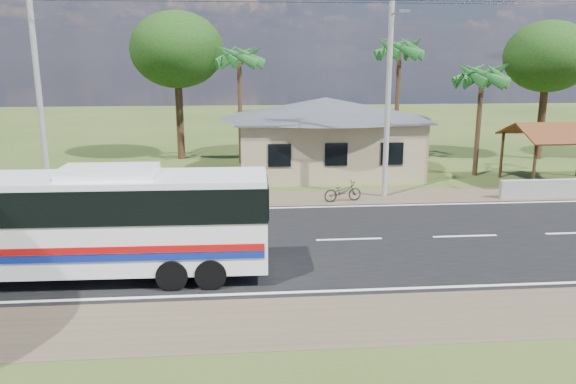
% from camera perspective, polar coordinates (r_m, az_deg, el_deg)
% --- Properties ---
extents(ground, '(120.00, 120.00, 0.00)m').
position_cam_1_polar(ground, '(21.35, 6.23, -4.84)').
color(ground, '#2D4117').
rests_on(ground, ground).
extents(road, '(120.00, 16.00, 0.03)m').
position_cam_1_polar(road, '(21.34, 6.23, -4.82)').
color(road, black).
rests_on(road, ground).
extents(house, '(12.40, 10.00, 5.00)m').
position_cam_1_polar(house, '(33.48, 3.79, 6.58)').
color(house, tan).
rests_on(house, ground).
extents(waiting_shed, '(5.20, 4.48, 3.35)m').
position_cam_1_polar(waiting_shed, '(33.31, 26.00, 5.35)').
color(waiting_shed, '#3D2816').
rests_on(waiting_shed, ground).
extents(concrete_barrier, '(7.00, 0.30, 0.90)m').
position_cam_1_polar(concrete_barrier, '(30.72, 26.67, 0.35)').
color(concrete_barrier, '#9E9E99').
rests_on(concrete_barrier, ground).
extents(utility_poles, '(32.80, 2.22, 11.00)m').
position_cam_1_polar(utility_poles, '(27.19, 9.54, 11.41)').
color(utility_poles, '#9E9E99').
rests_on(utility_poles, ground).
extents(palm_near, '(2.80, 2.80, 6.70)m').
position_cam_1_polar(palm_near, '(33.70, 19.14, 11.16)').
color(palm_near, '#47301E').
rests_on(palm_near, ground).
extents(palm_mid, '(2.80, 2.80, 8.20)m').
position_cam_1_polar(palm_mid, '(36.75, 11.28, 14.04)').
color(palm_mid, '#47301E').
rests_on(palm_mid, ground).
extents(palm_far, '(2.80, 2.80, 7.70)m').
position_cam_1_polar(palm_far, '(35.86, -5.00, 13.49)').
color(palm_far, '#47301E').
rests_on(palm_far, ground).
extents(tree_behind_house, '(6.00, 6.00, 9.61)m').
position_cam_1_polar(tree_behind_house, '(38.07, -11.22, 13.96)').
color(tree_behind_house, '#47301E').
rests_on(tree_behind_house, ground).
extents(tree_behind_shed, '(5.60, 5.60, 9.02)m').
position_cam_1_polar(tree_behind_shed, '(41.06, 24.91, 12.33)').
color(tree_behind_shed, '#47301E').
rests_on(tree_behind_shed, ground).
extents(coach_bus, '(11.41, 2.66, 3.53)m').
position_cam_1_polar(coach_bus, '(18.15, -20.31, -2.31)').
color(coach_bus, white).
rests_on(coach_bus, ground).
extents(motorcycle, '(1.94, 0.99, 0.97)m').
position_cam_1_polar(motorcycle, '(26.75, 5.58, 0.05)').
color(motorcycle, black).
rests_on(motorcycle, ground).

